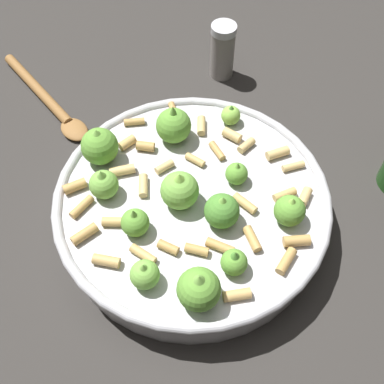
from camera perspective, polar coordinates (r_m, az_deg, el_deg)
The scene contains 4 objects.
ground_plane at distance 0.62m, azimuth 0.00°, elevation -3.39°, with size 2.40×2.40×0.00m, color #2D2B28.
cooking_pan at distance 0.59m, azimuth -0.17°, elevation -1.59°, with size 0.34×0.34×0.11m.
pepper_shaker at distance 0.78m, azimuth 3.74°, elevation 16.81°, with size 0.04×0.04×0.09m.
wooden_spoon at distance 0.78m, azimuth -17.12°, elevation 10.57°, with size 0.20×0.17×0.02m.
Camera 1 is at (-0.07, 0.32, 0.53)m, focal length 43.71 mm.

